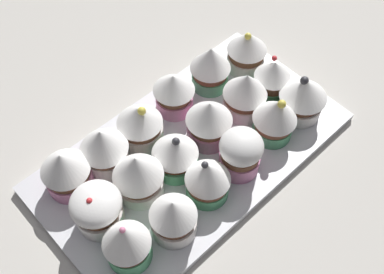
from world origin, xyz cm
name	(u,v)px	position (x,y,z in cm)	size (l,w,h in cm)	color
ground_plane	(192,159)	(0.00, 0.00, -1.50)	(180.00, 180.00, 3.00)	beige
baking_tray	(192,152)	(0.00, 0.00, 0.60)	(42.49, 23.43, 1.20)	silver
cupcake_0	(247,50)	(-16.57, -5.63, 4.74)	(6.04, 6.04, 7.23)	white
cupcake_1	(210,66)	(-9.96, -6.75, 5.18)	(5.98, 5.98, 7.53)	#4C9E6B
cupcake_2	(174,92)	(-3.14, -7.06, 4.80)	(5.93, 5.93, 6.85)	pink
cupcake_3	(140,124)	(3.89, -6.04, 4.70)	(6.22, 6.22, 7.31)	white
cupcake_4	(104,148)	(9.77, -6.08, 5.07)	(6.33, 6.33, 7.41)	white
cupcake_5	(66,170)	(15.21, -6.80, 4.81)	(6.26, 6.26, 7.07)	pink
cupcake_6	(272,79)	(-15.15, 0.67, 4.63)	(5.32, 5.32, 7.08)	#4C9E6B
cupcake_7	(243,91)	(-10.18, -0.43, 4.95)	(6.29, 6.29, 7.37)	white
cupcake_8	(207,119)	(-3.12, -0.34, 5.01)	(6.34, 6.34, 7.41)	pink
cupcake_9	(175,154)	(3.47, 0.53, 4.47)	(6.09, 6.09, 6.75)	#4C9E6B
cupcake_10	(138,174)	(9.12, -0.01, 5.21)	(6.46, 6.46, 7.74)	white
cupcake_11	(96,207)	(15.43, -0.28, 4.45)	(6.26, 6.26, 6.51)	white
cupcake_12	(303,97)	(-15.63, 5.90, 4.81)	(6.68, 6.68, 7.23)	white
cupcake_13	(275,118)	(-9.94, 5.70, 4.99)	(6.06, 6.06, 7.57)	#4C9E6B
cupcake_14	(240,153)	(-2.63, 6.29, 4.77)	(5.70, 5.70, 7.00)	pink
cupcake_15	(208,179)	(3.08, 6.14, 4.61)	(5.80, 5.80, 6.93)	#4C9E6B
cupcake_16	(173,216)	(9.57, 7.02, 4.85)	(5.73, 5.73, 7.18)	white
cupcake_17	(126,242)	(15.63, 5.90, 5.22)	(5.65, 5.65, 8.06)	#4C9E6B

